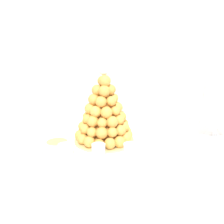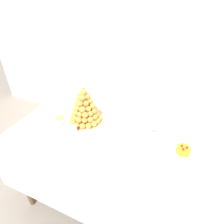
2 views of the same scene
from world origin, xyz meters
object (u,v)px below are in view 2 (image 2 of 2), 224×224
object	(u,v)px
dessert_cup_right	(102,140)
dessert_cup_centre	(74,130)
dessert_cup_mid_left	(59,126)
macaron_goblet	(154,113)
serving_tray	(82,124)
croquembouche	(85,108)
dessert_cup_left	(46,123)
wine_glass	(104,100)
dessert_cup_mid_right	(87,135)
fruit_tart_plate	(183,151)
creme_brulee_ramekin	(61,119)

from	to	relation	value
dessert_cup_right	dessert_cup_centre	bearing A→B (deg)	177.11
dessert_cup_mid_left	macaron_goblet	bearing A→B (deg)	21.50
macaron_goblet	dessert_cup_centre	bearing A→B (deg)	-153.90
serving_tray	dessert_cup_mid_left	distance (m)	0.17
dessert_cup_right	croquembouche	bearing A→B (deg)	143.13
dessert_cup_left	wine_glass	world-z (taller)	wine_glass
dessert_cup_mid_left	dessert_cup_right	world-z (taller)	same
dessert_cup_centre	macaron_goblet	size ratio (longest dim) A/B	0.20
dessert_cup_centre	wine_glass	distance (m)	0.36
dessert_cup_mid_right	wine_glass	size ratio (longest dim) A/B	0.39
fruit_tart_plate	dessert_cup_centre	bearing A→B (deg)	-170.46
serving_tray	dessert_cup_mid_right	xyz separation A→B (m)	(0.12, -0.12, 0.03)
serving_tray	dessert_cup_centre	size ratio (longest dim) A/B	12.13
dessert_cup_right	dessert_cup_left	bearing A→B (deg)	179.88
serving_tray	croquembouche	distance (m)	0.13
dessert_cup_left	fruit_tart_plate	xyz separation A→B (m)	(0.95, 0.13, -0.02)
fruit_tart_plate	wine_glass	world-z (taller)	wine_glass
macaron_goblet	fruit_tart_plate	xyz separation A→B (m)	(0.23, -0.12, -0.15)
croquembouche	macaron_goblet	world-z (taller)	croquembouche
croquembouche	dessert_cup_mid_left	distance (m)	0.22
dessert_cup_left	dessert_cup_mid_right	world-z (taller)	dessert_cup_mid_right
fruit_tart_plate	croquembouche	bearing A→B (deg)	177.36
dessert_cup_mid_left	dessert_cup_mid_right	size ratio (longest dim) A/B	0.86
dessert_cup_mid_left	dessert_cup_centre	bearing A→B (deg)	0.29
dessert_cup_mid_left	creme_brulee_ramekin	bearing A→B (deg)	123.00
dessert_cup_mid_left	creme_brulee_ramekin	size ratio (longest dim) A/B	0.55
dessert_cup_mid_left	dessert_cup_mid_right	bearing A→B (deg)	-2.16
creme_brulee_ramekin	macaron_goblet	xyz separation A→B (m)	(0.66, 0.16, 0.14)
dessert_cup_mid_right	fruit_tart_plate	distance (m)	0.61
dessert_cup_centre	dessert_cup_mid_right	xyz separation A→B (m)	(0.11, -0.01, 0.00)
croquembouche	dessert_cup_left	distance (m)	0.31
dessert_cup_centre	dessert_cup_left	bearing A→B (deg)	-177.44
creme_brulee_ramekin	dessert_cup_left	bearing A→B (deg)	-123.93
dessert_cup_mid_right	creme_brulee_ramekin	distance (m)	0.30
dessert_cup_mid_left	wine_glass	bearing A→B (deg)	60.43
macaron_goblet	dessert_cup_left	bearing A→B (deg)	-160.93
croquembouche	macaron_goblet	xyz separation A→B (m)	(0.48, 0.09, 0.03)
dessert_cup_mid_left	dessert_cup_mid_right	xyz separation A→B (m)	(0.23, -0.01, 0.01)
serving_tray	dessert_cup_right	world-z (taller)	dessert_cup_right
dessert_cup_centre	wine_glass	world-z (taller)	wine_glass
dessert_cup_centre	fruit_tart_plate	xyz separation A→B (m)	(0.71, 0.12, -0.02)
serving_tray	dessert_cup_mid_right	distance (m)	0.17
dessert_cup_mid_right	macaron_goblet	world-z (taller)	macaron_goblet
serving_tray	wine_glass	bearing A→B (deg)	71.63
dessert_cup_mid_left	creme_brulee_ramekin	world-z (taller)	dessert_cup_mid_left
dessert_cup_centre	dessert_cup_right	xyz separation A→B (m)	(0.23, -0.01, -0.00)
dessert_cup_centre	croquembouche	bearing A→B (deg)	87.54
dessert_cup_centre	wine_glass	size ratio (longest dim) A/B	0.33
fruit_tart_plate	dessert_cup_right	bearing A→B (deg)	-164.97
macaron_goblet	wine_glass	world-z (taller)	macaron_goblet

